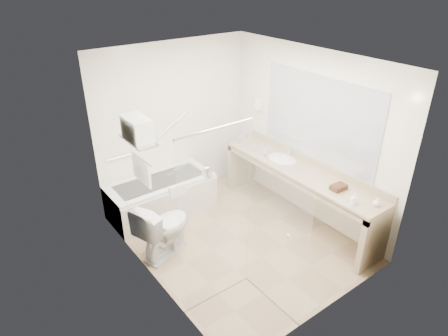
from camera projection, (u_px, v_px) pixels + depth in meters
floor at (237, 238)px, 5.65m from camera, size 3.20×3.20×0.00m
ceiling at (240, 60)px, 4.49m from camera, size 2.60×3.20×0.10m
wall_back at (174, 123)px, 6.21m from camera, size 2.60×0.10×2.50m
wall_front at (339, 217)px, 3.94m from camera, size 2.60×0.10×2.50m
wall_left at (146, 191)px, 4.38m from camera, size 0.10×3.20×2.50m
wall_right at (308, 136)px, 5.76m from camera, size 0.10×3.20×2.50m
bathtub at (162, 196)px, 6.14m from camera, size 1.60×0.73×0.59m
grab_bar_short at (120, 157)px, 5.82m from camera, size 0.40×0.03×0.03m
grab_bar_long at (173, 124)px, 6.15m from camera, size 0.53×0.03×0.33m
shower_enclosure at (246, 223)px, 4.17m from camera, size 0.96×0.91×2.11m
towel_shelf at (138, 136)px, 4.47m from camera, size 0.24×0.55×0.81m
vanity_counter at (299, 182)px, 5.79m from camera, size 0.55×2.70×0.95m
sink at (282, 160)px, 6.01m from camera, size 0.40×0.52×0.14m
faucet at (289, 151)px, 6.03m from camera, size 0.03×0.03×0.14m
mirror at (318, 119)px, 5.51m from camera, size 0.02×2.00×1.20m
hairdryer_unit at (259, 104)px, 6.39m from camera, size 0.08×0.10×0.18m
toilet at (164, 228)px, 5.21m from camera, size 0.90×0.68×0.78m
amenity_basket at (339, 187)px, 5.17m from camera, size 0.21×0.15×0.07m
soap_bottle_a at (353, 202)px, 4.87m from camera, size 0.11×0.16×0.07m
soap_bottle_b at (376, 203)px, 4.82m from camera, size 0.09×0.11×0.09m
water_bottle_left at (247, 141)px, 6.37m from camera, size 0.06×0.06×0.18m
water_bottle_mid at (265, 150)px, 6.05m from camera, size 0.06×0.06×0.19m
water_bottle_right at (240, 137)px, 6.48m from camera, size 0.07×0.07×0.22m
drinking_glass_near at (279, 156)px, 5.98m from camera, size 0.09×0.09×0.09m
drinking_glass_far at (254, 148)px, 6.22m from camera, size 0.10×0.10×0.10m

